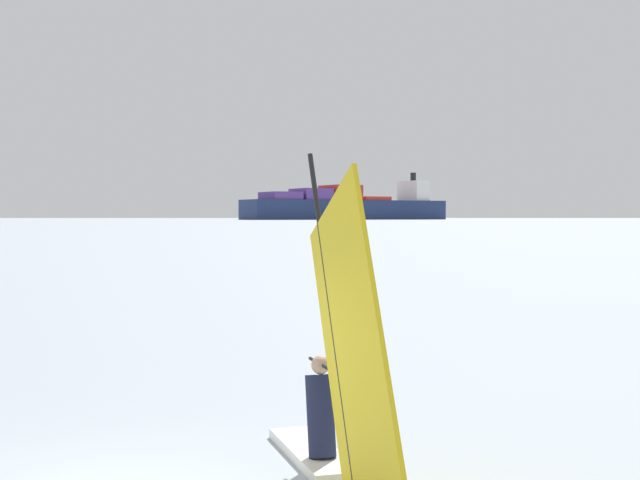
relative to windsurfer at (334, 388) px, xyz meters
The scene contains 2 objects.
windsurfer is the anchor object (origin of this frame).
cargo_ship 609.94m from the windsurfer, 111.19° to the left, with size 118.60×134.15×33.95m.
Camera 1 is at (5.54, -7.39, 2.91)m, focal length 49.85 mm.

